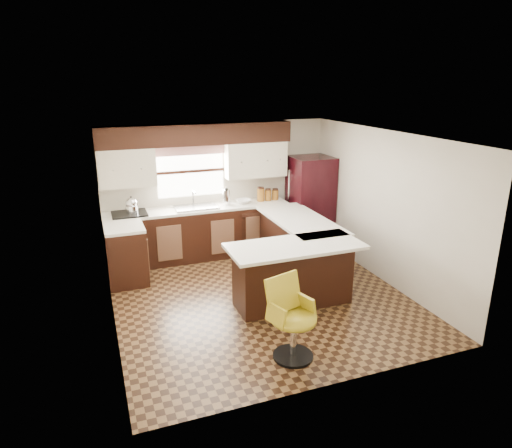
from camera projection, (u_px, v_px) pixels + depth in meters
name	position (u px, v px, depth m)	size (l,w,h in m)	color
floor	(260.00, 297.00, 6.88)	(4.40, 4.40, 0.00)	#49301A
ceiling	(260.00, 136.00, 6.14)	(4.40, 4.40, 0.00)	silver
wall_back	(218.00, 188.00, 8.47)	(4.40, 4.40, 0.00)	beige
wall_front	(338.00, 283.00, 4.55)	(4.40, 4.40, 0.00)	beige
wall_left	(106.00, 238.00, 5.81)	(4.40, 4.40, 0.00)	beige
wall_right	(384.00, 207.00, 7.21)	(4.40, 4.40, 0.00)	beige
base_cab_back	(199.00, 234.00, 8.29)	(3.30, 0.60, 0.90)	black
base_cab_left	(126.00, 256.00, 7.26)	(0.60, 0.70, 0.90)	black
counter_back	(198.00, 209.00, 8.14)	(3.30, 0.60, 0.04)	silver
counter_left	(124.00, 228.00, 7.11)	(0.60, 0.70, 0.04)	silver
soffit	(197.00, 134.00, 7.87)	(3.40, 0.35, 0.36)	black
upper_cab_left	(126.00, 168.00, 7.62)	(0.94, 0.35, 0.64)	beige
upper_cab_right	(255.00, 159.00, 8.38)	(1.14, 0.35, 0.64)	beige
window_pane	(191.00, 171.00, 8.18)	(1.20, 0.02, 0.90)	white
valance	(190.00, 150.00, 8.03)	(1.30, 0.06, 0.18)	#D19B93
sink	(196.00, 207.00, 8.10)	(0.75, 0.45, 0.03)	#B2B2B7
dishwasher	(256.00, 233.00, 8.37)	(0.58, 0.03, 0.78)	black
cooktop	(129.00, 214.00, 7.71)	(0.58, 0.50, 0.03)	black
peninsula_long	(297.00, 248.00, 7.60)	(0.60, 1.95, 0.90)	black
peninsula_return	(293.00, 275.00, 6.55)	(1.65, 0.60, 0.90)	black
counter_pen_long	(300.00, 220.00, 7.47)	(0.84, 1.95, 0.04)	silver
counter_pen_return	(295.00, 246.00, 6.32)	(1.89, 0.84, 0.04)	silver
refrigerator	(310.00, 202.00, 8.74)	(0.75, 0.72, 1.75)	black
bar_chair	(294.00, 320.00, 5.24)	(0.52, 0.52, 0.98)	gold
kettle	(132.00, 205.00, 7.68)	(0.21, 0.21, 0.29)	silver
percolator	(226.00, 197.00, 8.27)	(0.14, 0.14, 0.28)	silver
mixing_bowl	(243.00, 201.00, 8.41)	(0.27, 0.27, 0.07)	white
canister_large	(261.00, 195.00, 8.51)	(0.14, 0.14, 0.24)	#90591A
canister_med	(268.00, 195.00, 8.57)	(0.12, 0.12, 0.20)	#90591A
canister_small	(275.00, 195.00, 8.62)	(0.12, 0.12, 0.18)	#90591A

